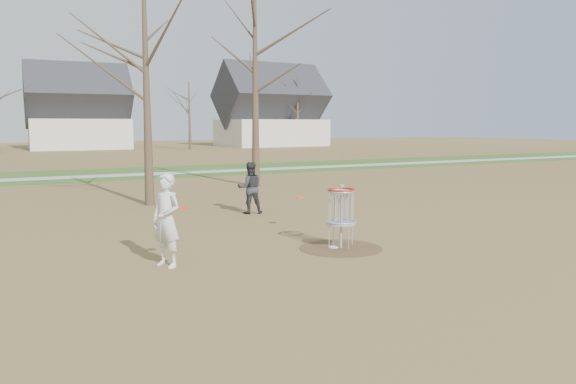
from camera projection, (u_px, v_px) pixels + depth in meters
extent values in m
plane|color=brown|center=(341.00, 248.00, 12.17)|extent=(160.00, 160.00, 0.00)
cube|color=#2D5119|center=(129.00, 173.00, 30.58)|extent=(160.00, 8.00, 0.01)
cube|color=#9E9E99|center=(133.00, 175.00, 29.70)|extent=(160.00, 1.50, 0.01)
cylinder|color=#47331E|center=(341.00, 248.00, 12.17)|extent=(1.80, 1.80, 0.01)
imported|color=silver|center=(166.00, 220.00, 10.52)|extent=(0.69, 0.77, 1.78)
imported|color=#2D2D31|center=(250.00, 188.00, 16.81)|extent=(0.88, 0.76, 1.56)
cylinder|color=silver|center=(333.00, 247.00, 12.21)|extent=(0.22, 0.22, 0.02)
cylinder|color=#DC620B|center=(300.00, 197.00, 14.14)|extent=(0.22, 0.22, 0.04)
cylinder|color=#FF280D|center=(182.00, 208.00, 10.47)|extent=(0.22, 0.22, 0.02)
cylinder|color=#9EA3AD|center=(341.00, 218.00, 12.09)|extent=(0.05, 0.05, 1.35)
cylinder|color=#9EA3AD|center=(341.00, 223.00, 12.10)|extent=(0.64, 0.64, 0.04)
torus|color=#9EA3AD|center=(341.00, 191.00, 12.02)|extent=(0.60, 0.60, 0.04)
torus|color=#AC250B|center=(341.00, 190.00, 12.02)|extent=(0.60, 0.60, 0.04)
cone|color=#382B1E|center=(147.00, 91.00, 18.24)|extent=(0.32, 0.32, 7.50)
cone|color=#382B1E|center=(255.00, 87.00, 23.81)|extent=(0.36, 0.36, 8.50)
cone|color=#382B1E|center=(189.00, 116.00, 58.54)|extent=(0.32, 0.32, 7.00)
cone|color=#382B1E|center=(297.00, 111.00, 66.72)|extent=(0.38, 0.38, 8.50)
cube|color=silver|center=(80.00, 134.00, 60.25)|extent=(10.24, 7.34, 3.20)
pyramid|color=#2D2D33|center=(78.00, 102.00, 59.85)|extent=(10.74, 7.36, 3.55)
cube|color=silver|center=(271.00, 133.00, 68.74)|extent=(12.40, 8.62, 3.20)
pyramid|color=#2D2D33|center=(271.00, 103.00, 68.30)|extent=(13.00, 8.65, 4.06)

